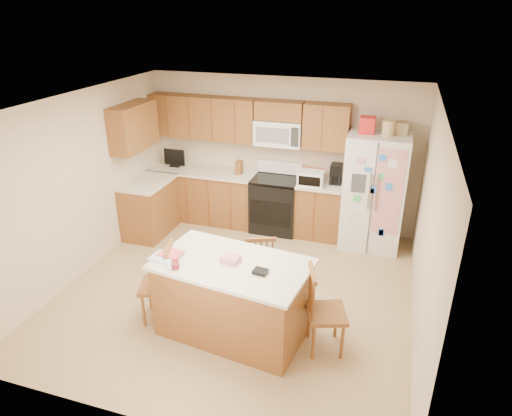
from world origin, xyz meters
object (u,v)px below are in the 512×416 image
(stove, at_px, (276,203))
(windsor_chair_right, at_px, (324,312))
(refrigerator, at_px, (374,190))
(windsor_chair_left, at_px, (160,285))
(island, at_px, (233,297))
(windsor_chair_back, at_px, (260,266))

(stove, distance_m, windsor_chair_right, 2.99)
(refrigerator, bearing_deg, windsor_chair_left, -129.91)
(windsor_chair_left, bearing_deg, refrigerator, 50.09)
(stove, relative_size, refrigerator, 0.55)
(island, xyz_separation_m, windsor_chair_left, (-0.92, -0.02, -0.00))
(stove, height_order, windsor_chair_left, stove)
(stove, bearing_deg, windsor_chair_left, -103.90)
(windsor_chair_left, height_order, windsor_chair_right, windsor_chair_right)
(refrigerator, distance_m, windsor_chair_back, 2.31)
(stove, height_order, island, stove)
(stove, relative_size, windsor_chair_back, 1.23)
(island, distance_m, windsor_chair_left, 0.92)
(refrigerator, bearing_deg, windsor_chair_back, -123.51)
(stove, xyz_separation_m, island, (0.24, -2.73, -0.01))
(refrigerator, bearing_deg, windsor_chair_right, -96.23)
(island, distance_m, windsor_chair_right, 1.04)
(windsor_chair_back, bearing_deg, island, -96.26)
(refrigerator, height_order, windsor_chair_left, refrigerator)
(refrigerator, height_order, island, refrigerator)
(windsor_chair_left, bearing_deg, windsor_chair_right, 1.46)
(windsor_chair_back, xyz_separation_m, windsor_chair_right, (0.96, -0.76, 0.04))
(refrigerator, distance_m, island, 3.02)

